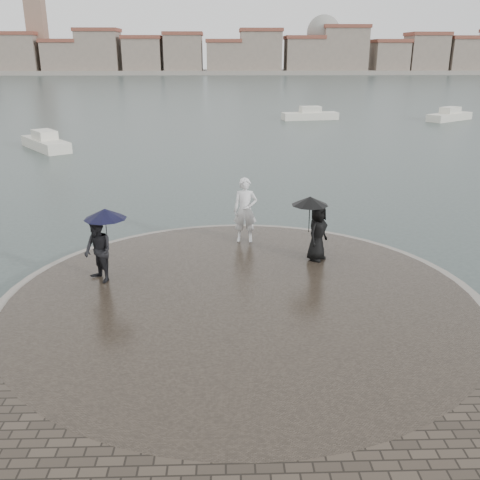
{
  "coord_description": "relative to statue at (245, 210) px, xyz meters",
  "views": [
    {
      "loc": [
        -0.43,
        -9.03,
        6.32
      ],
      "look_at": [
        0.0,
        4.8,
        1.45
      ],
      "focal_mm": 40.0,
      "sensor_mm": 36.0,
      "label": 1
    }
  ],
  "objects": [
    {
      "name": "ground",
      "position": [
        -0.27,
        -7.79,
        -1.43
      ],
      "size": [
        400.0,
        400.0,
        0.0
      ],
      "primitive_type": "plane",
      "color": "#2B3835",
      "rests_on": "ground"
    },
    {
      "name": "visitor_right",
      "position": [
        2.03,
        -1.71,
        0.06
      ],
      "size": [
        1.27,
        1.15,
        1.95
      ],
      "color": "black",
      "rests_on": "quay_tip"
    },
    {
      "name": "boats",
      "position": [
        5.5,
        31.08,
        -1.05
      ],
      "size": [
        39.37,
        20.48,
        1.5
      ],
      "color": "silver",
      "rests_on": "ground"
    },
    {
      "name": "visitor_left",
      "position": [
        -4.05,
        -3.14,
        0.08
      ],
      "size": [
        1.36,
        1.22,
        2.04
      ],
      "color": "black",
      "rests_on": "quay_tip"
    },
    {
      "name": "kerb_ring",
      "position": [
        -0.27,
        -4.29,
        -1.27
      ],
      "size": [
        12.5,
        12.5,
        0.32
      ],
      "primitive_type": "cylinder",
      "color": "gray",
      "rests_on": "ground"
    },
    {
      "name": "quay_tip",
      "position": [
        -0.27,
        -4.29,
        -1.25
      ],
      "size": [
        11.9,
        11.9,
        0.36
      ],
      "primitive_type": "cylinder",
      "color": "#2D261E",
      "rests_on": "ground"
    },
    {
      "name": "statue",
      "position": [
        0.0,
        0.0,
        0.0
      ],
      "size": [
        0.82,
        0.58,
        2.14
      ],
      "primitive_type": "imported",
      "rotation": [
        0.0,
        0.0,
        -0.08
      ],
      "color": "silver",
      "rests_on": "quay_tip"
    },
    {
      "name": "far_skyline",
      "position": [
        -6.56,
        152.92,
        4.18
      ],
      "size": [
        260.0,
        20.0,
        37.0
      ],
      "color": "gray",
      "rests_on": "ground"
    }
  ]
}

